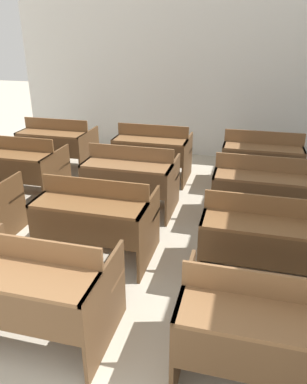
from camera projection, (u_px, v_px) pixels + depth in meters
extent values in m
cube|color=silver|center=(171.00, 70.00, 6.66)|extent=(5.77, 0.06, 3.05)
cube|color=brown|center=(106.00, 308.00, 2.73)|extent=(0.03, 0.79, 0.69)
cube|color=brown|center=(17.00, 276.00, 2.53)|extent=(1.11, 0.37, 0.03)
cube|color=brown|center=(6.00, 313.00, 2.45)|extent=(1.05, 0.02, 0.31)
cube|color=brown|center=(29.00, 249.00, 2.65)|extent=(1.11, 0.02, 0.18)
cube|color=brown|center=(54.00, 269.00, 3.03)|extent=(1.11, 0.31, 0.03)
cube|color=brown|center=(57.00, 296.00, 3.14)|extent=(1.05, 0.04, 0.04)
cube|color=brown|center=(183.00, 322.00, 2.59)|extent=(0.03, 0.79, 0.69)
cube|color=brown|center=(271.00, 320.00, 2.15)|extent=(1.11, 0.37, 0.03)
cube|color=brown|center=(268.00, 366.00, 2.06)|extent=(1.05, 0.02, 0.31)
cube|color=brown|center=(272.00, 286.00, 2.26)|extent=(1.11, 0.02, 0.18)
cube|color=brown|center=(265.00, 304.00, 2.65)|extent=(1.11, 0.31, 0.03)
cube|color=brown|center=(260.00, 333.00, 2.76)|extent=(1.05, 0.04, 0.04)
cube|color=#53361D|center=(4.00, 213.00, 4.13)|extent=(0.03, 0.79, 0.69)
cube|color=#54371E|center=(51.00, 219.00, 3.99)|extent=(0.03, 0.79, 0.69)
cube|color=#54371E|center=(149.00, 232.00, 3.74)|extent=(0.03, 0.79, 0.69)
cube|color=brown|center=(88.00, 205.00, 3.55)|extent=(1.11, 0.37, 0.03)
cube|color=#54371E|center=(82.00, 229.00, 3.46)|extent=(1.05, 0.02, 0.31)
cube|color=brown|center=(95.00, 188.00, 3.66)|extent=(1.11, 0.02, 0.18)
cube|color=brown|center=(107.00, 209.00, 4.05)|extent=(1.11, 0.31, 0.03)
cube|color=#54371E|center=(108.00, 230.00, 4.16)|extent=(1.05, 0.04, 0.04)
cube|color=brown|center=(204.00, 238.00, 3.62)|extent=(0.03, 0.79, 0.69)
cube|color=brown|center=(266.00, 225.00, 3.18)|extent=(1.11, 0.37, 0.03)
cube|color=brown|center=(264.00, 253.00, 3.10)|extent=(1.05, 0.02, 0.31)
cube|color=brown|center=(267.00, 205.00, 3.30)|extent=(1.11, 0.02, 0.18)
cube|color=brown|center=(262.00, 227.00, 3.68)|extent=(1.11, 0.31, 0.03)
cube|color=brown|center=(259.00, 250.00, 3.79)|extent=(1.05, 0.04, 0.04)
cube|color=#54371E|center=(57.00, 176.00, 5.14)|extent=(0.03, 0.79, 0.69)
cube|color=brown|center=(10.00, 155.00, 4.95)|extent=(1.11, 0.37, 0.03)
cube|color=#54371E|center=(4.00, 171.00, 4.86)|extent=(1.05, 0.02, 0.31)
cube|color=brown|center=(16.00, 143.00, 5.06)|extent=(1.11, 0.02, 0.18)
cube|color=brown|center=(31.00, 162.00, 5.45)|extent=(1.11, 0.31, 0.03)
cube|color=#54371E|center=(33.00, 179.00, 5.56)|extent=(1.05, 0.04, 0.04)
cube|color=brown|center=(94.00, 180.00, 5.00)|extent=(0.03, 0.79, 0.69)
cube|color=brown|center=(173.00, 188.00, 4.75)|extent=(0.03, 0.79, 0.69)
cube|color=brown|center=(126.00, 166.00, 4.56)|extent=(1.11, 0.37, 0.03)
cube|color=brown|center=(122.00, 184.00, 4.47)|extent=(1.05, 0.02, 0.31)
cube|color=brown|center=(131.00, 153.00, 4.67)|extent=(1.11, 0.02, 0.18)
cube|color=brown|center=(137.00, 173.00, 5.06)|extent=(1.11, 0.31, 0.03)
cube|color=brown|center=(138.00, 191.00, 5.16)|extent=(1.05, 0.04, 0.04)
cube|color=brown|center=(215.00, 192.00, 4.64)|extent=(0.03, 0.79, 0.69)
cube|color=brown|center=(307.00, 202.00, 4.39)|extent=(0.03, 0.79, 0.69)
cube|color=brown|center=(263.00, 177.00, 4.20)|extent=(1.11, 0.37, 0.03)
cube|color=brown|center=(262.00, 198.00, 4.11)|extent=(1.05, 0.02, 0.31)
cube|color=brown|center=(264.00, 164.00, 4.31)|extent=(1.11, 0.02, 0.18)
cube|color=brown|center=(261.00, 184.00, 4.70)|extent=(1.11, 0.31, 0.03)
cube|color=brown|center=(258.00, 203.00, 4.80)|extent=(1.05, 0.04, 0.04)
cube|color=brown|center=(31.00, 147.00, 6.39)|extent=(0.03, 0.79, 0.69)
cube|color=brown|center=(89.00, 152.00, 6.14)|extent=(0.03, 0.79, 0.69)
cube|color=brown|center=(51.00, 133.00, 5.95)|extent=(1.11, 0.37, 0.03)
cube|color=brown|center=(47.00, 147.00, 5.86)|extent=(1.05, 0.02, 0.31)
cube|color=brown|center=(56.00, 124.00, 6.06)|extent=(1.11, 0.02, 0.18)
cube|color=brown|center=(66.00, 141.00, 6.45)|extent=(1.11, 0.31, 0.03)
cube|color=brown|center=(67.00, 156.00, 6.56)|extent=(1.05, 0.04, 0.04)
cube|color=brown|center=(121.00, 155.00, 6.02)|extent=(0.03, 0.79, 0.69)
cube|color=brown|center=(187.00, 160.00, 5.77)|extent=(0.03, 0.79, 0.69)
cube|color=brown|center=(150.00, 140.00, 5.57)|extent=(1.11, 0.37, 0.03)
cube|color=brown|center=(147.00, 155.00, 5.49)|extent=(1.05, 0.02, 0.31)
cube|color=brown|center=(153.00, 131.00, 5.69)|extent=(1.11, 0.02, 0.18)
cube|color=brown|center=(157.00, 148.00, 6.08)|extent=(1.11, 0.31, 0.03)
cube|color=brown|center=(157.00, 164.00, 6.18)|extent=(1.05, 0.04, 0.04)
cube|color=brown|center=(224.00, 162.00, 5.66)|extent=(0.03, 0.79, 0.69)
cube|color=brown|center=(299.00, 169.00, 5.41)|extent=(0.03, 0.79, 0.69)
cube|color=brown|center=(263.00, 148.00, 5.22)|extent=(1.11, 0.37, 0.03)
cube|color=brown|center=(262.00, 164.00, 5.13)|extent=(1.05, 0.02, 0.31)
cube|color=brown|center=(264.00, 137.00, 5.33)|extent=(1.11, 0.02, 0.18)
cube|color=brown|center=(261.00, 156.00, 5.72)|extent=(1.11, 0.31, 0.03)
cube|color=brown|center=(259.00, 172.00, 5.83)|extent=(1.05, 0.04, 0.04)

